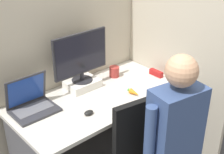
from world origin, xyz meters
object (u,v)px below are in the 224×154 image
object	(u,v)px
stapler	(156,73)
person	(182,141)
laptop	(32,104)
paper_box	(82,84)
monitor	(81,56)
carrot_toy	(134,93)
coffee_mug	(114,72)

from	to	relation	value
stapler	person	size ratio (longest dim) A/B	0.10
laptop	stapler	bearing A→B (deg)	-11.39
paper_box	monitor	distance (m)	0.26
laptop	stapler	xyz separation A→B (m)	(1.16, -0.23, -0.03)
laptop	stapler	distance (m)	1.18
stapler	carrot_toy	size ratio (longest dim) A/B	1.10
laptop	person	bearing A→B (deg)	-63.49
monitor	person	xyz separation A→B (m)	(0.00, -1.06, -0.25)
laptop	stapler	world-z (taller)	laptop
coffee_mug	paper_box	bearing A→B (deg)	176.16
paper_box	coffee_mug	world-z (taller)	coffee_mug
person	monitor	bearing A→B (deg)	90.26
monitor	stapler	world-z (taller)	monitor
carrot_toy	coffee_mug	distance (m)	0.39
paper_box	stapler	size ratio (longest dim) A/B	2.03
paper_box	monitor	world-z (taller)	monitor
stapler	carrot_toy	world-z (taller)	stapler
paper_box	carrot_toy	size ratio (longest dim) A/B	2.24
monitor	stapler	xyz separation A→B (m)	(0.65, -0.27, -0.27)
laptop	coffee_mug	bearing A→B (deg)	0.98
person	coffee_mug	xyz separation A→B (m)	(0.35, 1.03, 0.00)
carrot_toy	coffee_mug	size ratio (longest dim) A/B	1.30
stapler	carrot_toy	distance (m)	0.43
coffee_mug	laptop	bearing A→B (deg)	-179.02
laptop	person	world-z (taller)	person
paper_box	monitor	size ratio (longest dim) A/B	0.54
laptop	coffee_mug	size ratio (longest dim) A/B	3.45
stapler	coffee_mug	size ratio (longest dim) A/B	1.44
carrot_toy	person	size ratio (longest dim) A/B	0.09
paper_box	carrot_toy	distance (m)	0.46
laptop	coffee_mug	world-z (taller)	laptop
stapler	person	bearing A→B (deg)	-129.65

